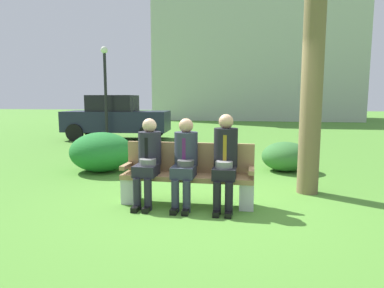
{
  "coord_description": "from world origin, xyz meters",
  "views": [
    {
      "loc": [
        0.61,
        -4.89,
        1.56
      ],
      "look_at": [
        -0.31,
        0.32,
        0.85
      ],
      "focal_mm": 31.9,
      "sensor_mm": 36.0,
      "label": 1
    }
  ],
  "objects_px": {
    "seated_man_middle": "(185,158)",
    "shrub_mid_lawn": "(285,156)",
    "park_bench": "(188,175)",
    "seated_man_left": "(148,157)",
    "building_backdrop": "(255,39)",
    "street_lamp": "(105,84)",
    "seated_man_right": "(225,157)",
    "shrub_near_bench": "(101,152)",
    "parked_car_near": "(116,117)"
  },
  "relations": [
    {
      "from": "seated_man_middle",
      "to": "shrub_mid_lawn",
      "type": "height_order",
      "value": "seated_man_middle"
    },
    {
      "from": "park_bench",
      "to": "seated_man_left",
      "type": "height_order",
      "value": "seated_man_left"
    },
    {
      "from": "park_bench",
      "to": "building_backdrop",
      "type": "xyz_separation_m",
      "value": [
        1.03,
        22.56,
        5.69
      ]
    },
    {
      "from": "seated_man_middle",
      "to": "building_backdrop",
      "type": "xyz_separation_m",
      "value": [
        1.05,
        22.69,
        5.4
      ]
    },
    {
      "from": "street_lamp",
      "to": "seated_man_right",
      "type": "bearing_deg",
      "value": -54.42
    },
    {
      "from": "shrub_mid_lawn",
      "to": "building_backdrop",
      "type": "relative_size",
      "value": 0.07
    },
    {
      "from": "shrub_near_bench",
      "to": "shrub_mid_lawn",
      "type": "height_order",
      "value": "shrub_near_bench"
    },
    {
      "from": "seated_man_right",
      "to": "parked_car_near",
      "type": "relative_size",
      "value": 0.33
    },
    {
      "from": "building_backdrop",
      "to": "park_bench",
      "type": "bearing_deg",
      "value": -92.61
    },
    {
      "from": "park_bench",
      "to": "shrub_near_bench",
      "type": "distance_m",
      "value": 2.94
    },
    {
      "from": "seated_man_left",
      "to": "seated_man_middle",
      "type": "distance_m",
      "value": 0.55
    },
    {
      "from": "shrub_mid_lawn",
      "to": "building_backdrop",
      "type": "bearing_deg",
      "value": 91.78
    },
    {
      "from": "seated_man_left",
      "to": "building_backdrop",
      "type": "height_order",
      "value": "building_backdrop"
    },
    {
      "from": "seated_man_left",
      "to": "seated_man_middle",
      "type": "xyz_separation_m",
      "value": [
        0.55,
        0.0,
        0.0
      ]
    },
    {
      "from": "park_bench",
      "to": "street_lamp",
      "type": "relative_size",
      "value": 0.58
    },
    {
      "from": "seated_man_middle",
      "to": "parked_car_near",
      "type": "distance_m",
      "value": 8.67
    },
    {
      "from": "shrub_mid_lawn",
      "to": "seated_man_left",
      "type": "bearing_deg",
      "value": -128.94
    },
    {
      "from": "shrub_near_bench",
      "to": "parked_car_near",
      "type": "relative_size",
      "value": 0.34
    },
    {
      "from": "seated_man_right",
      "to": "building_backdrop",
      "type": "xyz_separation_m",
      "value": [
        0.47,
        22.69,
        5.37
      ]
    },
    {
      "from": "park_bench",
      "to": "shrub_mid_lawn",
      "type": "relative_size",
      "value": 1.91
    },
    {
      "from": "seated_man_middle",
      "to": "shrub_mid_lawn",
      "type": "xyz_separation_m",
      "value": [
        1.67,
        2.75,
        -0.39
      ]
    },
    {
      "from": "park_bench",
      "to": "building_backdrop",
      "type": "relative_size",
      "value": 0.13
    },
    {
      "from": "shrub_near_bench",
      "to": "street_lamp",
      "type": "xyz_separation_m",
      "value": [
        -1.88,
        4.51,
        1.64
      ]
    },
    {
      "from": "street_lamp",
      "to": "shrub_mid_lawn",
      "type": "bearing_deg",
      "value": -33.38
    },
    {
      "from": "shrub_near_bench",
      "to": "shrub_mid_lawn",
      "type": "distance_m",
      "value": 3.96
    },
    {
      "from": "park_bench",
      "to": "shrub_near_bench",
      "type": "relative_size",
      "value": 1.43
    },
    {
      "from": "seated_man_left",
      "to": "parked_car_near",
      "type": "xyz_separation_m",
      "value": [
        -3.62,
        7.6,
        0.13
      ]
    },
    {
      "from": "shrub_near_bench",
      "to": "street_lamp",
      "type": "height_order",
      "value": "street_lamp"
    },
    {
      "from": "seated_man_right",
      "to": "building_backdrop",
      "type": "bearing_deg",
      "value": 88.81
    },
    {
      "from": "seated_man_right",
      "to": "street_lamp",
      "type": "relative_size",
      "value": 0.4
    },
    {
      "from": "building_backdrop",
      "to": "seated_man_right",
      "type": "bearing_deg",
      "value": -91.19
    },
    {
      "from": "seated_man_middle",
      "to": "shrub_mid_lawn",
      "type": "distance_m",
      "value": 3.24
    },
    {
      "from": "seated_man_left",
      "to": "shrub_mid_lawn",
      "type": "height_order",
      "value": "seated_man_left"
    },
    {
      "from": "parked_car_near",
      "to": "seated_man_right",
      "type": "bearing_deg",
      "value": -57.97
    },
    {
      "from": "seated_man_middle",
      "to": "building_backdrop",
      "type": "distance_m",
      "value": 23.35
    },
    {
      "from": "seated_man_middle",
      "to": "park_bench",
      "type": "bearing_deg",
      "value": 81.8
    },
    {
      "from": "seated_man_left",
      "to": "shrub_near_bench",
      "type": "xyz_separation_m",
      "value": [
        -1.68,
        2.03,
        -0.29
      ]
    },
    {
      "from": "building_backdrop",
      "to": "seated_man_left",
      "type": "bearing_deg",
      "value": -94.03
    },
    {
      "from": "shrub_mid_lawn",
      "to": "seated_man_middle",
      "type": "bearing_deg",
      "value": -121.28
    },
    {
      "from": "seated_man_middle",
      "to": "shrub_near_bench",
      "type": "height_order",
      "value": "seated_man_middle"
    },
    {
      "from": "parked_car_near",
      "to": "street_lamp",
      "type": "distance_m",
      "value": 1.61
    },
    {
      "from": "park_bench",
      "to": "seated_man_right",
      "type": "height_order",
      "value": "seated_man_right"
    },
    {
      "from": "seated_man_right",
      "to": "parked_car_near",
      "type": "height_order",
      "value": "parked_car_near"
    },
    {
      "from": "seated_man_middle",
      "to": "shrub_mid_lawn",
      "type": "bearing_deg",
      "value": 58.72
    },
    {
      "from": "park_bench",
      "to": "parked_car_near",
      "type": "bearing_deg",
      "value": 119.33
    },
    {
      "from": "shrub_mid_lawn",
      "to": "street_lamp",
      "type": "height_order",
      "value": "street_lamp"
    },
    {
      "from": "shrub_near_bench",
      "to": "park_bench",
      "type": "bearing_deg",
      "value": -40.19
    },
    {
      "from": "shrub_near_bench",
      "to": "building_backdrop",
      "type": "xyz_separation_m",
      "value": [
        3.28,
        20.66,
        5.69
      ]
    },
    {
      "from": "building_backdrop",
      "to": "shrub_near_bench",
      "type": "bearing_deg",
      "value": -99.02
    },
    {
      "from": "seated_man_left",
      "to": "shrub_mid_lawn",
      "type": "bearing_deg",
      "value": 51.06
    }
  ]
}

